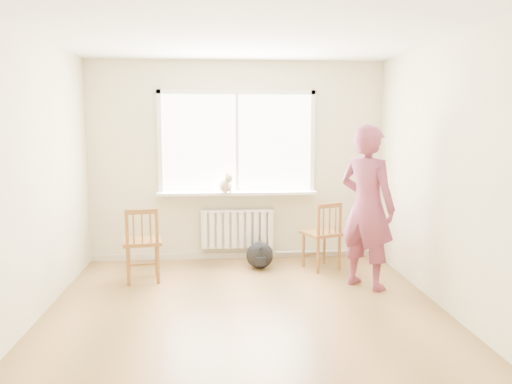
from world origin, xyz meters
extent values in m
plane|color=#A37342|center=(0.00, 0.00, 0.00)|extent=(4.50, 4.50, 0.00)
plane|color=white|center=(0.00, 0.00, 2.70)|extent=(4.50, 4.50, 0.00)
cube|color=beige|center=(0.00, 2.25, 1.35)|extent=(4.00, 0.01, 2.70)
cube|color=white|center=(0.00, 2.23, 1.60)|extent=(2.00, 0.02, 1.30)
cube|color=white|center=(0.00, 2.21, 2.28)|extent=(2.12, 0.05, 0.06)
cube|color=white|center=(-1.03, 2.21, 1.60)|extent=(0.06, 0.05, 1.42)
cube|color=white|center=(1.03, 2.21, 1.60)|extent=(0.06, 0.05, 1.42)
cube|color=white|center=(0.00, 2.21, 1.60)|extent=(0.04, 0.05, 1.30)
cube|color=white|center=(0.00, 2.14, 0.93)|extent=(2.15, 0.22, 0.04)
cube|color=white|center=(0.00, 2.20, 0.43)|extent=(1.00, 0.02, 0.55)
cube|color=white|center=(0.00, 2.15, 0.43)|extent=(1.00, 0.10, 0.51)
cube|color=white|center=(0.00, 2.15, 0.69)|extent=(1.00, 0.12, 0.03)
cylinder|color=silver|center=(1.25, 2.19, 0.08)|extent=(1.40, 0.04, 0.04)
cube|color=beige|center=(0.00, 2.23, 0.04)|extent=(4.00, 0.03, 0.08)
cube|color=brown|center=(-1.17, 1.33, 0.47)|extent=(0.50, 0.49, 0.04)
cylinder|color=brown|center=(-1.03, 1.52, 0.24)|extent=(0.04, 0.04, 0.47)
cylinder|color=brown|center=(-1.36, 1.46, 0.24)|extent=(0.04, 0.04, 0.47)
cylinder|color=brown|center=(-0.97, 1.19, 0.24)|extent=(0.04, 0.04, 0.47)
cylinder|color=brown|center=(-1.31, 1.13, 0.24)|extent=(0.04, 0.04, 0.47)
cylinder|color=brown|center=(-0.97, 1.19, 0.45)|extent=(0.04, 0.04, 0.89)
cylinder|color=brown|center=(-1.31, 1.13, 0.45)|extent=(0.04, 0.04, 0.89)
cube|color=brown|center=(-1.14, 1.16, 0.86)|extent=(0.36, 0.09, 0.06)
cylinder|color=brown|center=(-1.05, 1.17, 0.67)|extent=(0.02, 0.02, 0.36)
cylinder|color=brown|center=(-1.14, 1.16, 0.67)|extent=(0.02, 0.02, 0.36)
cylinder|color=brown|center=(-1.23, 1.14, 0.67)|extent=(0.02, 0.02, 0.36)
cube|color=brown|center=(1.06, 1.65, 0.47)|extent=(0.56, 0.55, 0.04)
cylinder|color=brown|center=(1.15, 1.87, 0.23)|extent=(0.04, 0.04, 0.47)
cylinder|color=brown|center=(0.84, 1.74, 0.23)|extent=(0.04, 0.04, 0.47)
cylinder|color=brown|center=(1.28, 1.56, 0.23)|extent=(0.04, 0.04, 0.47)
cylinder|color=brown|center=(0.97, 1.43, 0.23)|extent=(0.04, 0.04, 0.47)
cylinder|color=brown|center=(1.28, 1.56, 0.44)|extent=(0.04, 0.04, 0.88)
cylinder|color=brown|center=(0.97, 1.43, 0.44)|extent=(0.04, 0.04, 0.88)
cube|color=brown|center=(1.13, 1.50, 0.85)|extent=(0.34, 0.17, 0.06)
cylinder|color=brown|center=(1.21, 1.53, 0.66)|extent=(0.02, 0.02, 0.35)
cylinder|color=brown|center=(1.13, 1.50, 0.66)|extent=(0.02, 0.02, 0.35)
cylinder|color=brown|center=(1.04, 1.46, 0.66)|extent=(0.02, 0.02, 0.35)
imported|color=#C8425F|center=(1.41, 0.89, 0.93)|extent=(0.78, 0.80, 1.85)
ellipsoid|color=#D3B38F|center=(-0.16, 2.07, 1.05)|extent=(0.27, 0.32, 0.20)
sphere|color=#D3B38F|center=(-0.12, 1.94, 1.16)|extent=(0.11, 0.11, 0.11)
cone|color=#D3B38F|center=(-0.15, 1.93, 1.21)|extent=(0.04, 0.04, 0.05)
cone|color=#D3B38F|center=(-0.09, 1.95, 1.21)|extent=(0.04, 0.04, 0.05)
cylinder|color=#D3B38F|center=(-0.21, 2.21, 0.99)|extent=(0.08, 0.18, 0.02)
cylinder|color=#D3B38F|center=(-0.16, 1.96, 1.00)|extent=(0.02, 0.02, 0.10)
cylinder|color=#D3B38F|center=(-0.10, 1.98, 1.00)|extent=(0.02, 0.02, 0.10)
ellipsoid|color=black|center=(0.27, 1.71, 0.17)|extent=(0.40, 0.33, 0.35)
camera|label=1|loc=(-0.27, -4.54, 1.86)|focal=35.00mm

